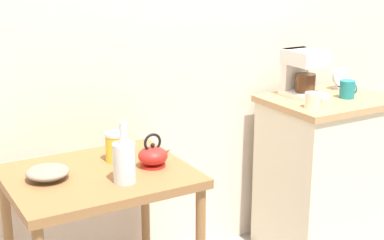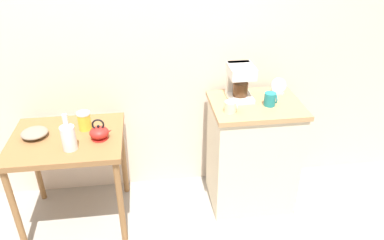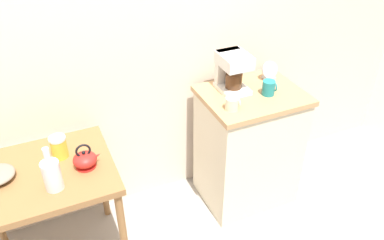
{
  "view_description": "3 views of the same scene",
  "coord_description": "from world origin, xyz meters",
  "px_view_note": "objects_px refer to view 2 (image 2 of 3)",
  "views": [
    {
      "loc": [
        -1.39,
        -2.24,
        1.66
      ],
      "look_at": [
        -0.15,
        -0.1,
        0.93
      ],
      "focal_mm": 53.45,
      "sensor_mm": 36.0,
      "label": 1
    },
    {
      "loc": [
        0.0,
        -2.29,
        2.08
      ],
      "look_at": [
        0.3,
        -0.04,
        0.82
      ],
      "focal_mm": 33.98,
      "sensor_mm": 36.0,
      "label": 2
    },
    {
      "loc": [
        -0.48,
        -1.85,
        2.17
      ],
      "look_at": [
        0.31,
        -0.06,
        0.86
      ],
      "focal_mm": 36.47,
      "sensor_mm": 36.0,
      "label": 3
    }
  ],
  "objects_px": {
    "teakettle": "(99,132)",
    "mug_small_cream": "(231,107)",
    "bowl_stoneware": "(34,133)",
    "coffee_maker": "(240,80)",
    "mug_dark_teal": "(270,99)",
    "canister_enamel": "(84,121)",
    "table_clock": "(278,87)",
    "glass_carafe_vase": "(68,137)"
  },
  "relations": [
    {
      "from": "mug_small_cream",
      "to": "mug_dark_teal",
      "type": "height_order",
      "value": "mug_dark_teal"
    },
    {
      "from": "glass_carafe_vase",
      "to": "teakettle",
      "type": "bearing_deg",
      "value": 29.7
    },
    {
      "from": "glass_carafe_vase",
      "to": "canister_enamel",
      "type": "height_order",
      "value": "glass_carafe_vase"
    },
    {
      "from": "bowl_stoneware",
      "to": "mug_dark_teal",
      "type": "bearing_deg",
      "value": -0.79
    },
    {
      "from": "coffee_maker",
      "to": "mug_small_cream",
      "type": "bearing_deg",
      "value": -116.89
    },
    {
      "from": "bowl_stoneware",
      "to": "coffee_maker",
      "type": "height_order",
      "value": "coffee_maker"
    },
    {
      "from": "canister_enamel",
      "to": "mug_dark_teal",
      "type": "bearing_deg",
      "value": -3.81
    },
    {
      "from": "mug_small_cream",
      "to": "coffee_maker",
      "type": "bearing_deg",
      "value": 63.11
    },
    {
      "from": "coffee_maker",
      "to": "teakettle",
      "type": "bearing_deg",
      "value": -167.81
    },
    {
      "from": "coffee_maker",
      "to": "mug_dark_teal",
      "type": "bearing_deg",
      "value": -40.57
    },
    {
      "from": "teakettle",
      "to": "table_clock",
      "type": "distance_m",
      "value": 1.37
    },
    {
      "from": "glass_carafe_vase",
      "to": "bowl_stoneware",
      "type": "bearing_deg",
      "value": 145.11
    },
    {
      "from": "bowl_stoneware",
      "to": "canister_enamel",
      "type": "xyz_separation_m",
      "value": [
        0.33,
        0.07,
        0.04
      ]
    },
    {
      "from": "glass_carafe_vase",
      "to": "canister_enamel",
      "type": "distance_m",
      "value": 0.26
    },
    {
      "from": "mug_small_cream",
      "to": "table_clock",
      "type": "bearing_deg",
      "value": 29.85
    },
    {
      "from": "bowl_stoneware",
      "to": "mug_dark_teal",
      "type": "height_order",
      "value": "mug_dark_teal"
    },
    {
      "from": "mug_small_cream",
      "to": "table_clock",
      "type": "relative_size",
      "value": 0.67
    },
    {
      "from": "bowl_stoneware",
      "to": "coffee_maker",
      "type": "relative_size",
      "value": 0.7
    },
    {
      "from": "bowl_stoneware",
      "to": "canister_enamel",
      "type": "height_order",
      "value": "canister_enamel"
    },
    {
      "from": "mug_dark_teal",
      "to": "coffee_maker",
      "type": "bearing_deg",
      "value": 139.43
    },
    {
      "from": "mug_dark_teal",
      "to": "canister_enamel",
      "type": "bearing_deg",
      "value": 176.19
    },
    {
      "from": "coffee_maker",
      "to": "bowl_stoneware",
      "type": "bearing_deg",
      "value": -174.62
    },
    {
      "from": "mug_small_cream",
      "to": "bowl_stoneware",
      "type": "bearing_deg",
      "value": 176.27
    },
    {
      "from": "mug_small_cream",
      "to": "table_clock",
      "type": "distance_m",
      "value": 0.49
    },
    {
      "from": "canister_enamel",
      "to": "table_clock",
      "type": "xyz_separation_m",
      "value": [
        1.45,
        0.09,
        0.14
      ]
    },
    {
      "from": "bowl_stoneware",
      "to": "mug_small_cream",
      "type": "xyz_separation_m",
      "value": [
        1.36,
        -0.09,
        0.16
      ]
    },
    {
      "from": "teakettle",
      "to": "glass_carafe_vase",
      "type": "relative_size",
      "value": 0.62
    },
    {
      "from": "coffee_maker",
      "to": "mug_small_cream",
      "type": "distance_m",
      "value": 0.27
    },
    {
      "from": "canister_enamel",
      "to": "coffee_maker",
      "type": "xyz_separation_m",
      "value": [
        1.14,
        0.07,
        0.22
      ]
    },
    {
      "from": "mug_dark_teal",
      "to": "table_clock",
      "type": "distance_m",
      "value": 0.22
    },
    {
      "from": "glass_carafe_vase",
      "to": "table_clock",
      "type": "relative_size",
      "value": 1.96
    },
    {
      "from": "teakettle",
      "to": "mug_small_cream",
      "type": "distance_m",
      "value": 0.92
    },
    {
      "from": "mug_small_cream",
      "to": "mug_dark_teal",
      "type": "xyz_separation_m",
      "value": [
        0.3,
        0.07,
        0.01
      ]
    },
    {
      "from": "glass_carafe_vase",
      "to": "canister_enamel",
      "type": "bearing_deg",
      "value": 75.35
    },
    {
      "from": "coffee_maker",
      "to": "mug_dark_teal",
      "type": "height_order",
      "value": "coffee_maker"
    },
    {
      "from": "teakettle",
      "to": "mug_small_cream",
      "type": "relative_size",
      "value": 1.81
    },
    {
      "from": "table_clock",
      "to": "mug_dark_teal",
      "type": "bearing_deg",
      "value": -124.23
    },
    {
      "from": "teakettle",
      "to": "mug_dark_teal",
      "type": "distance_m",
      "value": 1.22
    },
    {
      "from": "teakettle",
      "to": "coffee_maker",
      "type": "bearing_deg",
      "value": 12.19
    },
    {
      "from": "mug_dark_teal",
      "to": "mug_small_cream",
      "type": "bearing_deg",
      "value": -167.84
    },
    {
      "from": "teakettle",
      "to": "glass_carafe_vase",
      "type": "xyz_separation_m",
      "value": [
        -0.18,
        -0.1,
        0.04
      ]
    },
    {
      "from": "table_clock",
      "to": "glass_carafe_vase",
      "type": "bearing_deg",
      "value": -167.28
    }
  ]
}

